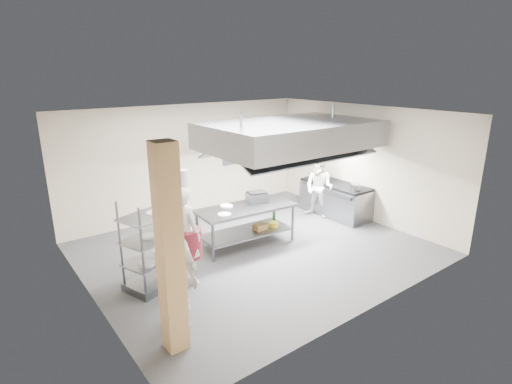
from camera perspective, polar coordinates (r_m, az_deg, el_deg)
floor at (r=9.00m, az=0.07°, el=-8.19°), size 7.00×7.00×0.00m
ceiling at (r=8.19m, az=0.08°, el=11.18°), size 7.00×7.00×0.00m
wall_back at (r=10.94m, az=-9.49°, el=4.46°), size 7.00×0.00×7.00m
wall_left at (r=7.04m, az=-23.32°, el=-3.78°), size 0.00×6.00×6.00m
wall_right at (r=10.88m, az=14.96°, el=4.05°), size 0.00×6.00×6.00m
column at (r=5.53m, az=-12.19°, el=-8.33°), size 0.30×0.30×3.00m
exhaust_hood at (r=9.39m, az=4.98°, el=8.17°), size 4.00×2.50×0.60m
hood_strip_a at (r=8.88m, az=0.58°, el=5.63°), size 1.60×0.12×0.04m
hood_strip_b at (r=10.06m, az=8.77°, el=6.78°), size 1.60×0.12×0.04m
wall_shelf at (r=11.73m, az=-1.31°, el=5.53°), size 1.50×0.28×0.04m
island at (r=9.08m, az=-1.42°, el=-4.84°), size 2.29×1.09×0.91m
island_worktop at (r=8.93m, az=-1.44°, el=-2.30°), size 2.29×1.09×0.06m
island_undershelf at (r=9.14m, az=-1.41°, el=-5.74°), size 2.11×0.99×0.04m
pass_rack at (r=7.53m, az=-14.32°, el=-6.87°), size 1.29×1.00×1.71m
cooking_range at (r=11.16m, az=11.19°, el=-1.14°), size 0.80×2.00×0.84m
range_top at (r=11.03m, az=11.33°, el=1.09°), size 0.78×1.96×0.06m
chef_head at (r=7.44m, az=-10.18°, el=-6.06°), size 0.68×0.81×1.90m
chef_line at (r=10.80m, az=8.99°, el=0.59°), size 0.81×0.93×1.64m
chef_plating at (r=6.31m, az=-11.32°, el=-11.02°), size 0.52×1.08×1.80m
griddle at (r=9.22m, az=0.14°, el=-0.75°), size 0.51×0.44×0.22m
wicker_basket at (r=9.20m, az=0.61°, el=-4.99°), size 0.31×0.22×0.13m
stockpot at (r=10.44m, az=14.11°, el=0.63°), size 0.23×0.23×0.16m
plate_stack at (r=7.65m, az=-14.15°, el=-8.96°), size 0.28×0.28×0.05m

